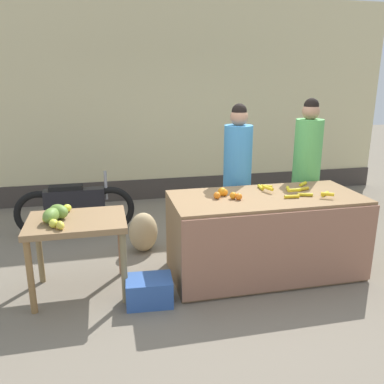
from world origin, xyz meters
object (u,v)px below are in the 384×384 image
Objects in this scene: parked_motorcycle at (75,206)px; produce_crate at (149,291)px; vendor_woman_green_shirt at (306,173)px; produce_sack at (143,232)px; vendor_woman_blue_shirt at (237,178)px.

produce_crate is at bearing -68.78° from parked_motorcycle.
produce_sack is at bearing 174.79° from vendor_woman_green_shirt.
produce_sack is at bearing 86.47° from produce_crate.
vendor_woman_blue_shirt reaches higher than produce_sack.
produce_sack is (-2.05, 0.19, -0.69)m from vendor_woman_green_shirt.
parked_motorcycle is 3.20× the size of produce_sack.
produce_crate is at bearing -154.15° from vendor_woman_green_shirt.
produce_crate is at bearing -139.02° from vendor_woman_blue_shirt.
vendor_woman_blue_shirt is 0.97× the size of vendor_woman_green_shirt.
vendor_woman_blue_shirt is 4.11× the size of produce_crate.
vendor_woman_blue_shirt reaches higher than produce_crate.
vendor_woman_blue_shirt is 0.90m from vendor_woman_green_shirt.
vendor_woman_blue_shirt reaches higher than parked_motorcycle.
produce_sack reaches higher than produce_crate.
vendor_woman_green_shirt is 3.73× the size of produce_sack.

